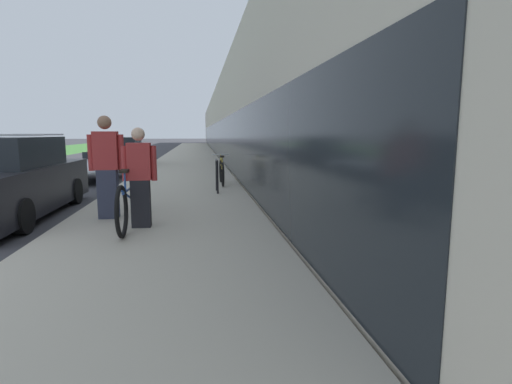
% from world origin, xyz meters
% --- Properties ---
extents(sidewalk_slab, '(3.59, 70.00, 0.13)m').
position_xyz_m(sidewalk_slab, '(5.28, 21.00, 0.07)').
color(sidewalk_slab, '#B2AA99').
rests_on(sidewalk_slab, ground).
extents(storefront_facade, '(10.01, 70.00, 4.79)m').
position_xyz_m(storefront_facade, '(12.10, 29.00, 2.39)').
color(storefront_facade, beige).
rests_on(storefront_facade, ground).
extents(lawn_strip, '(7.20, 70.00, 0.03)m').
position_xyz_m(lawn_strip, '(-7.48, 25.00, 0.01)').
color(lawn_strip, '#3D7533').
rests_on(lawn_strip, ground).
extents(tandem_bicycle, '(0.52, 2.88, 0.98)m').
position_xyz_m(tandem_bicycle, '(4.73, 2.66, 0.55)').
color(tandem_bicycle, black).
rests_on(tandem_bicycle, sidewalk_slab).
extents(person_rider, '(0.55, 0.21, 1.61)m').
position_xyz_m(person_rider, '(4.92, 2.29, 0.94)').
color(person_rider, black).
rests_on(person_rider, sidewalk_slab).
extents(person_bystander, '(0.62, 0.24, 1.83)m').
position_xyz_m(person_bystander, '(4.24, 3.09, 1.05)').
color(person_bystander, '#33384C').
rests_on(person_bystander, sidewalk_slab).
extents(bike_rack_hoop, '(0.05, 0.60, 0.84)m').
position_xyz_m(bike_rack_hoop, '(6.32, 5.98, 0.65)').
color(bike_rack_hoop, black).
rests_on(bike_rack_hoop, sidewalk_slab).
extents(cruiser_bike_nearest, '(0.52, 1.75, 0.88)m').
position_xyz_m(cruiser_bike_nearest, '(6.53, 7.56, 0.51)').
color(cruiser_bike_nearest, black).
rests_on(cruiser_bike_nearest, sidewalk_slab).
extents(parked_sedan_curbside, '(1.84, 4.78, 1.64)m').
position_xyz_m(parked_sedan_curbside, '(2.16, 4.03, 0.72)').
color(parked_sedan_curbside, black).
rests_on(parked_sedan_curbside, ground).
extents(vintage_roadster_curbside, '(1.80, 4.17, 0.97)m').
position_xyz_m(vintage_roadster_curbside, '(2.32, 10.27, 0.42)').
color(vintage_roadster_curbside, silver).
rests_on(vintage_roadster_curbside, ground).
extents(parked_sedan_far, '(1.98, 4.27, 1.45)m').
position_xyz_m(parked_sedan_far, '(2.21, 15.51, 0.66)').
color(parked_sedan_far, black).
rests_on(parked_sedan_far, ground).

